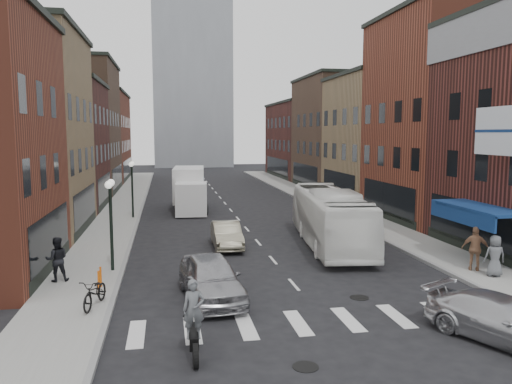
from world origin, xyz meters
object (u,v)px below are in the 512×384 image
Objects in this scene: box_truck at (190,190)px; parked_bicycle at (95,292)px; billboard_sign at (501,133)px; ped_right_c at (495,256)px; ped_left_solo at (57,259)px; curb_car at (503,320)px; bike_rack at (100,279)px; sedan_left_near at (211,278)px; transit_bus at (330,217)px; ped_right_b at (475,249)px; streetlamp_near at (111,208)px; sedan_left_far at (227,235)px; motorcycle_rider at (194,321)px; streetlamp_far at (132,179)px.

parked_bicycle is at bearing -96.79° from box_truck.
billboard_sign is 2.12× the size of ped_right_c.
billboard_sign is 5.12m from ped_right_c.
ped_left_solo is at bearing 173.02° from billboard_sign.
ped_left_solo is (-14.05, 8.20, 0.39)m from curb_car.
bike_rack is 4.40m from sedan_left_near.
box_truck is 27.95m from curb_car.
parked_bicycle is (-16.09, -1.17, -5.48)m from billboard_sign.
transit_bus reaches higher than curb_car.
bike_rack is 16.07m from ped_right_c.
ped_right_b is 1.11× the size of ped_right_c.
streetlamp_near is 5.19m from parked_bicycle.
parked_bicycle is at bearing -122.22° from sedan_left_far.
motorcycle_rider reaches higher than ped_right_b.
sedan_left_near is 2.48× the size of ped_right_b.
streetlamp_far is 0.89× the size of curb_car.
motorcycle_rider reaches higher than bike_rack.
billboard_sign is 0.47× the size of box_truck.
box_truck is at bearing 89.67° from motorcycle_rider.
box_truck reaches higher than parked_bicycle.
curb_car reaches higher than parked_bicycle.
streetlamp_near is (-15.99, 3.50, -3.22)m from billboard_sign.
motorcycle_rider is at bearing -115.75° from transit_bus.
box_truck reaches higher than ped_right_b.
billboard_sign is 23.92m from streetlamp_far.
motorcycle_rider is 5.25m from parked_bicycle.
curb_car is at bearing -39.94° from sedan_left_near.
streetlamp_near is 0.52× the size of box_truck.
sedan_left_far is (5.51, 4.09, -2.23)m from streetlamp_near.
sedan_left_far is 12.99m from ped_right_c.
box_truck is at bearing 119.57° from billboard_sign.
ped_right_c is (17.84, -2.50, -0.03)m from ped_left_solo.
streetlamp_near is at bearing 102.42° from parked_bicycle.
transit_bus is 6.38× the size of ped_right_c.
ped_right_b is at bearing -48.29° from transit_bus.
box_truck is 21.51m from sedan_left_near.
bike_rack is 15.77m from ped_right_b.
sedan_left_far is 9.27m from ped_left_solo.
billboard_sign is 1.92× the size of parked_bicycle.
sedan_left_far is (-5.60, 0.49, -0.87)m from transit_bus.
ped_right_c is (15.83, -17.80, -1.89)m from streetlamp_far.
transit_bus reaches higher than bike_rack.
sedan_left_near is at bearing -125.53° from transit_bus.
ped_left_solo reaches higher than curb_car.
streetlamp_near is at bearing 111.17° from motorcycle_rider.
bike_rack is 0.42× the size of parked_bicycle.
motorcycle_rider is 9.10m from ped_left_solo.
ped_right_b is (15.66, 1.81, 0.46)m from parked_bicycle.
motorcycle_rider is at bearing 33.13° from ped_right_c.
billboard_sign reaches higher than ped_left_solo.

